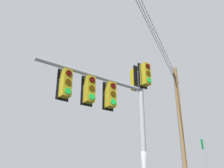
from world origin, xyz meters
name	(u,v)px	position (x,y,z in m)	size (l,w,h in m)	color
signal_mast_assembly	(119,99)	(0.65, 0.12, 4.25)	(4.53, 1.05, 5.95)	gray
utility_pole_wooden	(181,130)	(-8.37, -5.80, 5.26)	(1.82, 1.38, 10.28)	brown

